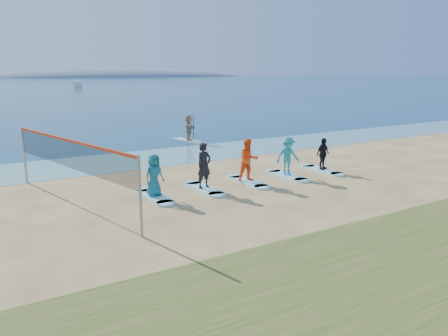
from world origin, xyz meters
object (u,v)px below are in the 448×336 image
surfboard_1 (204,189)px  student_3 (288,156)px  student_2 (248,160)px  surfboard_2 (248,182)px  surfboard_4 (322,170)px  volleyball_net (70,154)px  surfboard_0 (155,196)px  paddleboarder (189,128)px  surfboard_3 (287,176)px  student_4 (323,154)px  student_1 (204,166)px  paddleboard (189,141)px  student_0 (154,175)px  boat_offshore_b (78,87)px

surfboard_1 → student_3: 4.53m
student_2 → surfboard_2: bearing=0.0°
surfboard_4 → student_2: bearing=180.0°
volleyball_net → surfboard_0: size_ratio=4.03×
paddleboarder → student_2: 11.79m
surfboard_3 → surfboard_2: bearing=180.0°
surfboard_0 → student_4: 8.91m
volleyball_net → surfboard_4: volleyball_net is taller
student_4 → student_1: bearing=169.5°
surfboard_2 → surfboard_4: 4.43m
surfboard_0 → surfboard_4: same height
student_1 → surfboard_4: bearing=-12.3°
paddleboard → surfboard_2: bearing=-117.3°
paddleboarder → student_0: bearing=161.6°
surfboard_0 → surfboard_2: bearing=0.0°
student_2 → surfboard_0: bearing=-168.4°
student_1 → student_0: bearing=167.7°
student_4 → surfboard_0: bearing=169.5°
student_3 → surfboard_1: bearing=-168.3°
boat_offshore_b → paddleboard: bearing=-82.7°
surfboard_0 → surfboard_2: same height
volleyball_net → surfboard_4: (11.81, -0.73, -1.86)m
student_1 → surfboard_0: bearing=167.7°
surfboard_1 → student_3: student_3 is taller
student_4 → volleyball_net: bearing=166.0°
surfboard_0 → surfboard_3: same height
student_4 → surfboard_1: bearing=169.5°
student_1 → paddleboard: bearing=53.8°
volleyball_net → surfboard_0: bearing=-14.0°
paddleboarder → boat_offshore_b: 105.12m
boat_offshore_b → student_4: 116.21m
surfboard_3 → student_4: bearing=0.0°
student_0 → surfboard_0: bearing=163.8°
surfboard_3 → student_0: bearing=180.0°
student_1 → student_4: (6.65, 0.00, -0.17)m
paddleboarder → student_0: paddleboarder is taller
surfboard_0 → surfboard_2: 4.43m
surfboard_0 → student_2: bearing=0.0°
paddleboarder → volleyball_net: bearing=150.4°
boat_offshore_b → surfboard_1: boat_offshore_b is taller
student_1 → surfboard_2: bearing=-12.3°
student_1 → student_3: size_ratio=1.06×
volleyball_net → surfboard_3: volleyball_net is taller
paddleboard → boat_offshore_b: size_ratio=0.49×
surfboard_4 → student_4: bearing=0.0°
paddleboarder → student_3: size_ratio=0.98×
paddleboarder → surfboard_2: (-2.85, -11.44, -0.96)m
paddleboarder → surfboard_2: bearing=-179.9°
paddleboard → student_4: (1.59, -11.44, 0.81)m
paddleboarder → surfboard_3: 11.50m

